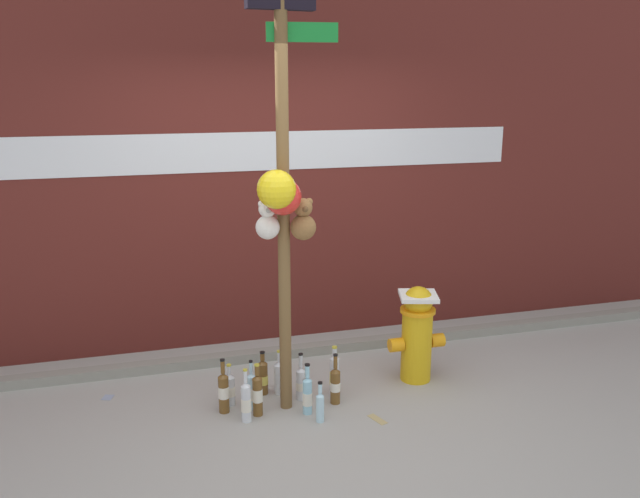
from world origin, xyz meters
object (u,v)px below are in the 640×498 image
at_px(bottle_8, 334,375).
at_px(bottle_10, 224,391).
at_px(bottle_0, 301,382).
at_px(bottle_1, 263,377).
at_px(memorial_post, 282,169).
at_px(bottle_6, 320,406).
at_px(bottle_2, 252,391).
at_px(bottle_7, 307,395).
at_px(bottle_5, 246,402).
at_px(bottle_11, 257,394).
at_px(fire_hydrant, 417,332).
at_px(bottle_4, 230,389).
at_px(bottle_9, 335,385).
at_px(bottle_3, 279,376).

relative_size(bottle_8, bottle_10, 0.96).
distance_m(bottle_0, bottle_1, 0.30).
xyz_separation_m(memorial_post, bottle_6, (0.19, -0.24, -1.60)).
xyz_separation_m(bottle_2, bottle_7, (0.36, -0.18, 0.00)).
height_order(bottle_1, bottle_5, bottle_5).
bearing_deg(bottle_1, bottle_11, -107.39).
xyz_separation_m(bottle_1, bottle_7, (0.24, -0.38, 0.01)).
bearing_deg(fire_hydrant, bottle_7, -162.58).
xyz_separation_m(bottle_0, bottle_5, (-0.44, -0.21, 0.01)).
bearing_deg(bottle_0, bottle_7, -92.54).
bearing_deg(memorial_post, bottle_6, -51.14).
distance_m(bottle_0, bottle_4, 0.52).
xyz_separation_m(bottle_4, bottle_11, (0.17, -0.20, 0.04)).
xyz_separation_m(memorial_post, bottle_5, (-0.29, -0.10, -1.57)).
bearing_deg(bottle_5, bottle_7, -1.11).
relative_size(bottle_0, bottle_4, 1.15).
distance_m(bottle_2, bottle_10, 0.20).
distance_m(bottle_6, bottle_8, 0.41).
distance_m(memorial_post, bottle_4, 1.65).
xyz_separation_m(bottle_5, bottle_6, (0.49, -0.14, -0.03)).
distance_m(bottle_4, bottle_6, 0.70).
relative_size(fire_hydrant, bottle_9, 1.98).
distance_m(bottle_3, bottle_10, 0.47).
bearing_deg(bottle_6, bottle_8, 59.40).
xyz_separation_m(fire_hydrant, bottle_11, (-1.29, -0.23, -0.24)).
distance_m(fire_hydrant, bottle_11, 1.34).
bearing_deg(bottle_11, bottle_5, -145.16).
height_order(bottle_5, bottle_10, bottle_10).
bearing_deg(fire_hydrant, bottle_4, -179.01).
xyz_separation_m(bottle_4, bottle_5, (0.08, -0.27, 0.02)).
bearing_deg(bottle_7, bottle_2, 154.08).
bearing_deg(bottle_0, memorial_post, -141.85).
bearing_deg(bottle_7, bottle_10, 162.49).
height_order(bottle_5, bottle_8, bottle_5).
bearing_deg(bottle_6, bottle_9, 51.91).
height_order(bottle_2, bottle_10, bottle_10).
height_order(fire_hydrant, bottle_5, fire_hydrant).
bearing_deg(bottle_5, bottle_8, 16.95).
relative_size(bottle_5, bottle_7, 1.03).
height_order(fire_hydrant, bottle_8, fire_hydrant).
bearing_deg(bottle_11, bottle_1, 72.61).
height_order(fire_hydrant, bottle_6, fire_hydrant).
xyz_separation_m(bottle_0, bottle_8, (0.26, 0.00, 0.03)).
bearing_deg(bottle_3, bottle_6, -69.52).
xyz_separation_m(bottle_4, bottle_9, (0.74, -0.18, 0.02)).
height_order(bottle_2, bottle_4, bottle_2).
height_order(bottle_0, bottle_9, bottle_9).
bearing_deg(bottle_8, bottle_10, -176.97).
height_order(bottle_2, bottle_8, bottle_8).
height_order(bottle_7, bottle_11, bottle_11).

